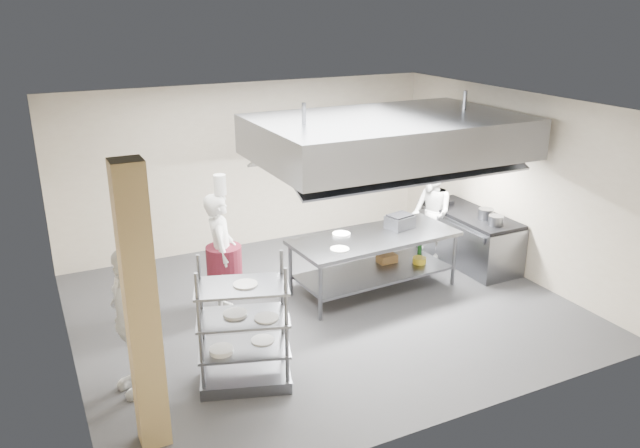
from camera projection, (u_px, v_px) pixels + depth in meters
name	position (u px, v px, depth m)	size (l,w,h in m)	color
floor	(323.00, 308.00, 9.32)	(7.00, 7.00, 0.00)	#2B2B2D
ceiling	(323.00, 106.00, 8.31)	(7.00, 7.00, 0.00)	silver
wall_back	(250.00, 166.00, 11.35)	(7.00, 7.00, 0.00)	#AEA08A
wall_left	(58.00, 254.00, 7.36)	(6.00, 6.00, 0.00)	#AEA08A
wall_right	(513.00, 183.00, 10.27)	(6.00, 6.00, 0.00)	#AEA08A
column	(142.00, 311.00, 6.00)	(0.30, 0.30, 3.00)	tan
exhaust_hood	(388.00, 137.00, 9.39)	(4.00, 2.50, 0.60)	slate
hood_strip_a	(335.00, 164.00, 9.13)	(1.60, 0.12, 0.04)	white
hood_strip_b	(436.00, 151.00, 9.87)	(1.60, 0.12, 0.04)	white
wall_shelf	(341.00, 157.00, 11.97)	(1.50, 0.28, 0.04)	slate
island	(374.00, 263.00, 9.76)	(2.62, 1.09, 0.91)	slate
island_worktop	(375.00, 238.00, 9.62)	(2.62, 1.09, 0.06)	slate
island_undershelf	(374.00, 272.00, 9.82)	(2.41, 0.98, 0.04)	slate
pass_rack	(243.00, 324.00, 7.20)	(1.06, 0.62, 1.59)	slate
cooking_range	(468.00, 238.00, 10.88)	(0.80, 2.00, 0.84)	slate
range_top	(470.00, 214.00, 10.73)	(0.78, 1.96, 0.06)	black
chef_head	(221.00, 254.00, 8.91)	(0.66, 0.44, 1.82)	white
chef_line	(431.00, 213.00, 10.93)	(0.80, 0.63, 1.65)	white
chef_plating	(131.00, 321.00, 7.07)	(1.05, 0.44, 1.79)	white
griddle	(400.00, 222.00, 9.92)	(0.41, 0.32, 0.20)	slate
wicker_basket	(387.00, 258.00, 10.12)	(0.30, 0.21, 0.13)	brown
stockpot	(486.00, 214.00, 10.38)	(0.25, 0.25, 0.17)	gray
plate_stack	(244.00, 346.00, 7.30)	(0.28, 0.28, 0.05)	white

